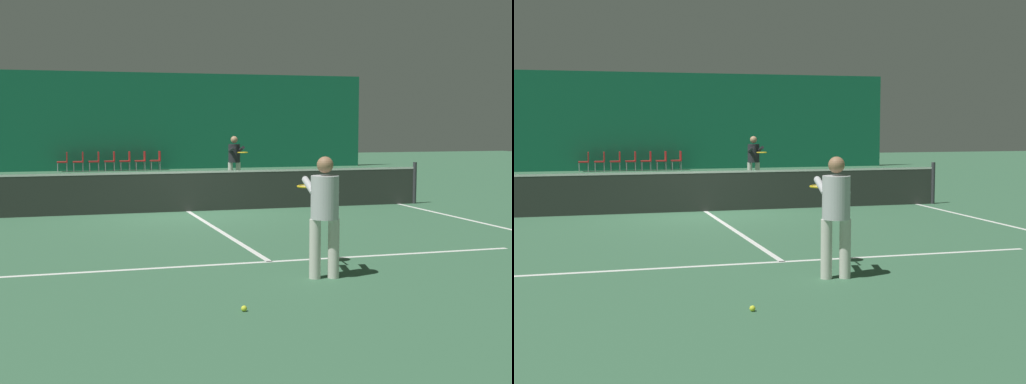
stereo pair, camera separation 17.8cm
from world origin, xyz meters
The scene contains 18 objects.
ground_plane centered at (0.00, 0.00, 0.00)m, with size 60.00×60.00×0.00m, color #386647.
backdrop_curtain centered at (0.00, 15.68, 2.16)m, with size 23.00×0.12×4.33m.
court_line_baseline_far centered at (0.00, 11.90, 0.00)m, with size 11.00×0.10×0.00m.
court_line_service_far centered at (0.00, 6.40, 0.00)m, with size 8.25×0.10×0.00m.
court_line_service_near centered at (0.00, -6.40, 0.00)m, with size 8.25×0.10×0.00m.
court_line_sideline_right centered at (5.50, 0.00, 0.00)m, with size 0.10×23.80×0.00m.
court_line_centre centered at (0.00, 0.00, 0.00)m, with size 0.10×12.80×0.00m.
tennis_net centered at (0.00, 0.00, 0.51)m, with size 12.00×0.10×1.07m.
player_near centered at (0.36, -7.64, 0.95)m, with size 0.53×1.37×1.63m.
player_far centered at (2.66, 5.79, 0.97)m, with size 0.42×1.35×1.66m.
courtside_chair_0 centered at (-2.45, 15.13, 0.49)m, with size 0.44×0.44×0.84m.
courtside_chair_1 centered at (-1.79, 15.13, 0.49)m, with size 0.44×0.44×0.84m.
courtside_chair_2 centered at (-1.12, 15.13, 0.49)m, with size 0.44×0.44×0.84m.
courtside_chair_3 centered at (-0.46, 15.13, 0.49)m, with size 0.44×0.44×0.84m.
courtside_chair_4 centered at (0.21, 15.13, 0.49)m, with size 0.44×0.44×0.84m.
courtside_chair_5 centered at (0.87, 15.13, 0.49)m, with size 0.44×0.44×0.84m.
courtside_chair_6 centered at (1.54, 15.13, 0.49)m, with size 0.44×0.44×0.84m.
tennis_ball centered at (-1.13, -9.02, 0.03)m, with size 0.07×0.07×0.07m.
Camera 2 is at (-3.00, -16.48, 2.07)m, focal length 50.00 mm.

